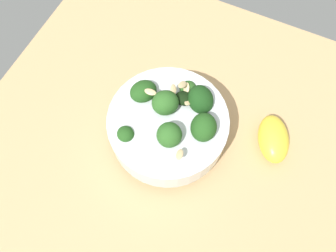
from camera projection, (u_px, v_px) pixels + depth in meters
ground_plane at (178, 174)px, 54.77cm from camera, size 71.60×71.60×3.55cm
bowl_of_broccoli at (169, 124)px, 51.55cm from camera, size 18.37×18.37×10.65cm
lemon_wedge at (273, 139)px, 53.33cm from camera, size 7.73×9.44×3.74cm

